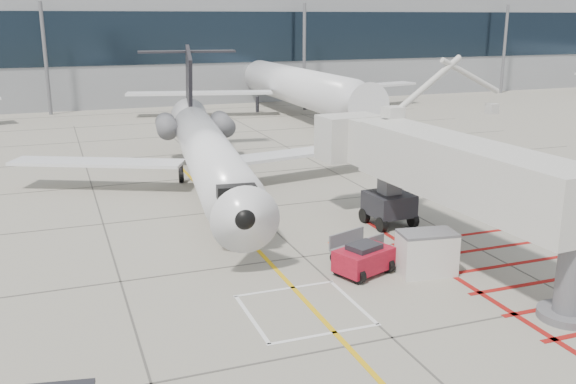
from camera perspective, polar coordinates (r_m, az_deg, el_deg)
name	(u,v)px	position (r m, az deg, el deg)	size (l,w,h in m)	color
ground_plane	(341,291)	(25.45, 4.77, -8.80)	(260.00, 260.00, 0.00)	gray
regional_jet	(212,134)	(36.28, -6.77, 5.16)	(24.51, 30.90, 8.10)	white
jet_bridge	(463,183)	(28.27, 15.30, 0.78)	(8.40, 17.73, 7.09)	silver
pushback_tug	(364,258)	(26.95, 6.75, -5.86)	(2.37, 1.48, 1.38)	#A30F23
baggage_cart	(356,248)	(28.17, 6.10, -4.95)	(2.10, 1.32, 1.32)	slate
ground_power_unit	(427,253)	(27.29, 12.21, -5.33)	(2.32, 1.35, 1.83)	silver
cone_nose	(230,241)	(30.09, -5.18, -4.39)	(0.38, 0.38, 0.53)	orange
cone_side	(332,239)	(30.49, 3.92, -4.19)	(0.31, 0.31, 0.43)	#F9490D
terminal_building	(196,42)	(93.20, -8.20, 13.07)	(180.00, 28.00, 14.00)	gray
terminal_glass_band	(221,37)	(79.51, -5.97, 13.51)	(180.00, 0.10, 6.00)	black
bg_aircraft_c	(287,60)	(71.56, -0.06, 11.63)	(34.73, 38.59, 11.58)	silver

